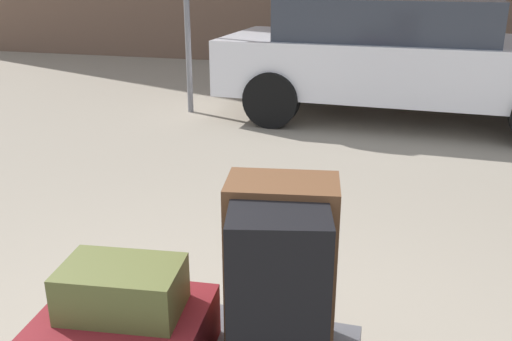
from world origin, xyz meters
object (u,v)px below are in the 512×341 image
at_px(suitcase_brown_front_right, 281,268).
at_px(parked_car, 401,55).
at_px(duffel_bag_olive_topmost_pile, 122,289).
at_px(suitcase_maroon_rear_right, 126,336).
at_px(suitcase_black_center, 278,306).

bearing_deg(suitcase_brown_front_right, parked_car, 77.51).
distance_m(duffel_bag_olive_topmost_pile, parked_car, 5.42).
xyz_separation_m(suitcase_maroon_rear_right, duffel_bag_olive_topmost_pile, (0.00, -0.00, 0.20)).
distance_m(suitcase_maroon_rear_right, duffel_bag_olive_topmost_pile, 0.20).
distance_m(suitcase_black_center, suitcase_brown_front_right, 0.23).
xyz_separation_m(duffel_bag_olive_topmost_pile, parked_car, (0.84, 5.35, 0.11)).
relative_size(suitcase_maroon_rear_right, duffel_bag_olive_topmost_pile, 1.40).
height_order(duffel_bag_olive_topmost_pile, parked_car, parked_car).
xyz_separation_m(suitcase_brown_front_right, parked_car, (0.31, 5.12, 0.08)).
height_order(suitcase_brown_front_right, duffel_bag_olive_topmost_pile, suitcase_brown_front_right).
relative_size(suitcase_brown_front_right, duffel_bag_olive_topmost_pile, 1.62).
bearing_deg(duffel_bag_olive_topmost_pile, suitcase_maroon_rear_right, 83.33).
distance_m(suitcase_black_center, parked_car, 5.35).
bearing_deg(suitcase_black_center, duffel_bag_olive_topmost_pile, 168.15).
relative_size(suitcase_maroon_rear_right, parked_car, 0.14).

